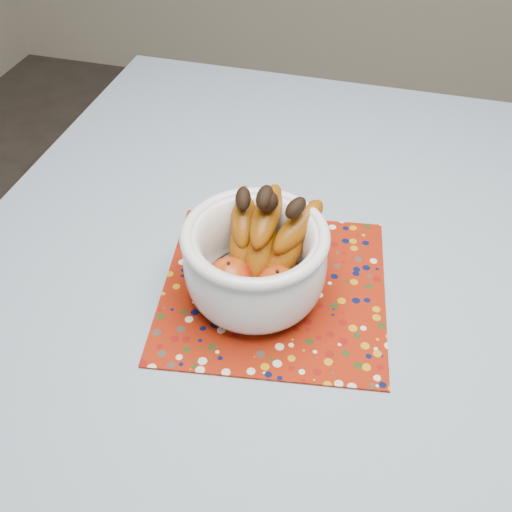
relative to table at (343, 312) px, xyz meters
name	(u,v)px	position (x,y,z in m)	size (l,w,h in m)	color
table	(343,312)	(0.00, 0.00, 0.00)	(1.20, 1.20, 0.75)	brown
tablecloth	(348,279)	(0.00, 0.00, 0.08)	(1.32, 1.32, 0.01)	slate
placemat	(274,288)	(-0.11, -0.06, 0.09)	(0.35, 0.35, 0.00)	maroon
fruit_bowl	(260,252)	(-0.13, -0.07, 0.17)	(0.23, 0.23, 0.18)	silver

